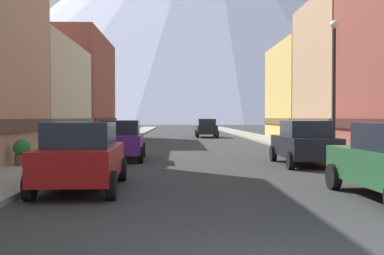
# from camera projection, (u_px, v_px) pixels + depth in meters

# --- Properties ---
(sidewalk_left) EXTENTS (2.50, 100.00, 0.15)m
(sidewalk_left) POSITION_uv_depth(u_px,v_px,m) (119.00, 139.00, 40.24)
(sidewalk_left) COLOR gray
(sidewalk_left) RESTS_ON ground
(sidewalk_right) EXTENTS (2.50, 100.00, 0.15)m
(sidewalk_right) POSITION_uv_depth(u_px,v_px,m) (263.00, 139.00, 40.66)
(sidewalk_right) COLOR gray
(sidewalk_right) RESTS_ON ground
(storefront_left_2) EXTENTS (7.16, 11.06, 6.50)m
(storefront_left_2) POSITION_uv_depth(u_px,v_px,m) (18.00, 97.00, 28.36)
(storefront_left_2) COLOR beige
(storefront_left_2) RESTS_ON ground
(storefront_left_3) EXTENTS (8.11, 12.85, 8.95)m
(storefront_left_3) POSITION_uv_depth(u_px,v_px,m) (61.00, 90.00, 40.68)
(storefront_left_3) COLOR brown
(storefront_left_3) RESTS_ON ground
(storefront_right_2) EXTENTS (10.24, 8.99, 9.72)m
(storefront_right_2) POSITION_uv_depth(u_px,v_px,m) (383.00, 76.00, 31.08)
(storefront_right_2) COLOR tan
(storefront_right_2) RESTS_ON ground
(storefront_right_3) EXTENTS (8.96, 10.60, 8.35)m
(storefront_right_3) POSITION_uv_depth(u_px,v_px,m) (325.00, 94.00, 41.15)
(storefront_right_3) COLOR #D8B259
(storefront_right_3) RESTS_ON ground
(car_left_0) EXTENTS (2.20, 4.46, 1.78)m
(car_left_0) POSITION_uv_depth(u_px,v_px,m) (82.00, 156.00, 12.23)
(car_left_0) COLOR #9E1111
(car_left_0) RESTS_ON ground
(car_left_1) EXTENTS (2.22, 4.47, 1.78)m
(car_left_1) POSITION_uv_depth(u_px,v_px,m) (121.00, 140.00, 20.95)
(car_left_1) COLOR #591E72
(car_left_1) RESTS_ON ground
(car_right_1) EXTENTS (2.12, 4.43, 1.78)m
(car_right_1) POSITION_uv_depth(u_px,v_px,m) (304.00, 143.00, 18.62)
(car_right_1) COLOR black
(car_right_1) RESTS_ON ground
(car_driving_0) EXTENTS (2.06, 4.40, 1.78)m
(car_driving_0) POSITION_uv_depth(u_px,v_px,m) (207.00, 128.00, 44.93)
(car_driving_0) COLOR black
(car_driving_0) RESTS_ON ground
(potted_plant_0) EXTENTS (0.63, 0.63, 0.96)m
(potted_plant_0) POSITION_uv_depth(u_px,v_px,m) (22.00, 151.00, 17.14)
(potted_plant_0) COLOR brown
(potted_plant_0) RESTS_ON sidewalk_left
(streetlamp_right) EXTENTS (0.36, 0.36, 5.86)m
(streetlamp_right) POSITION_uv_depth(u_px,v_px,m) (334.00, 68.00, 19.67)
(streetlamp_right) COLOR black
(streetlamp_right) RESTS_ON sidewalk_right
(mountain_backdrop) EXTENTS (292.11, 292.11, 134.16)m
(mountain_backdrop) POSITION_uv_depth(u_px,v_px,m) (207.00, 3.00, 264.40)
(mountain_backdrop) COLOR silver
(mountain_backdrop) RESTS_ON ground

